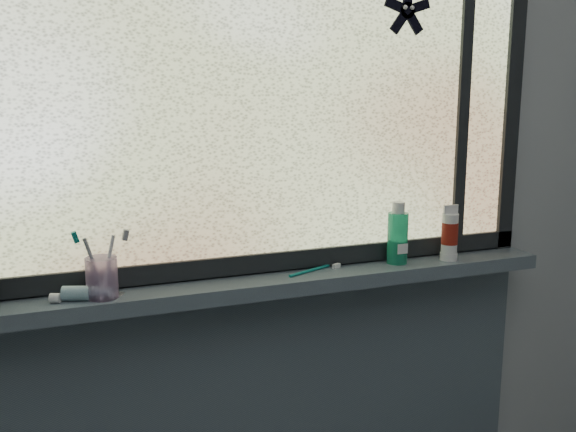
{
  "coord_description": "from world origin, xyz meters",
  "views": [
    {
      "loc": [
        -0.55,
        -0.31,
        1.51
      ],
      "look_at": [
        -0.03,
        1.05,
        1.22
      ],
      "focal_mm": 40.0,
      "sensor_mm": 36.0,
      "label": 1
    }
  ],
  "objects": [
    {
      "name": "toothbrush_lying",
      "position": [
        0.1,
        1.24,
        1.03
      ],
      "size": [
        0.18,
        0.09,
        0.01
      ],
      "primitive_type": null,
      "rotation": [
        0.0,
        0.0,
        0.4
      ],
      "color": "#0C736C",
      "rests_on": "windowsill"
    },
    {
      "name": "cream_tube",
      "position": [
        0.53,
        1.21,
        1.11
      ],
      "size": [
        0.05,
        0.05,
        0.12
      ],
      "primitive_type": "cylinder",
      "rotation": [
        0.0,
        0.0,
        0.17
      ],
      "color": "silver",
      "rests_on": "windowsill"
    },
    {
      "name": "frame_mullion",
      "position": [
        0.6,
        1.28,
        1.53
      ],
      "size": [
        0.03,
        0.03,
        1.0
      ],
      "primitive_type": "cube",
      "color": "black",
      "rests_on": "wall_back"
    },
    {
      "name": "mouthwash_bottle",
      "position": [
        0.37,
        1.23,
        1.11
      ],
      "size": [
        0.06,
        0.06,
        0.15
      ],
      "primitive_type": "cylinder",
      "rotation": [
        0.0,
        0.0,
        -0.0
      ],
      "color": "#21AF7D",
      "rests_on": "windowsill"
    },
    {
      "name": "toothpaste_tube",
      "position": [
        -0.48,
        1.21,
        1.04
      ],
      "size": [
        0.2,
        0.11,
        0.04
      ],
      "primitive_type": null,
      "rotation": [
        0.0,
        0.0,
        -0.4
      ],
      "color": "silver",
      "rests_on": "windowsill"
    },
    {
      "name": "frame_right",
      "position": [
        0.78,
        1.28,
        1.53
      ],
      "size": [
        0.05,
        0.03,
        1.1
      ],
      "primitive_type": "cube",
      "color": "black",
      "rests_on": "wall_back"
    },
    {
      "name": "frame_bottom",
      "position": [
        0.0,
        1.28,
        1.05
      ],
      "size": [
        1.6,
        0.03,
        0.05
      ],
      "primitive_type": "cube",
      "color": "black",
      "rests_on": "windowsill"
    },
    {
      "name": "toothbrush_cup",
      "position": [
        -0.44,
        1.21,
        1.07
      ],
      "size": [
        0.08,
        0.08,
        0.1
      ],
      "primitive_type": "cylinder",
      "rotation": [
        0.0,
        0.0,
        0.02
      ],
      "color": "#C9A0D4",
      "rests_on": "windowsill"
    },
    {
      "name": "windowsill",
      "position": [
        0.0,
        1.23,
        1.0
      ],
      "size": [
        1.62,
        0.14,
        0.04
      ],
      "primitive_type": "cube",
      "color": "#485660",
      "rests_on": "wall_back"
    },
    {
      "name": "starfish_sticker",
      "position": [
        0.4,
        1.27,
        1.72
      ],
      "size": [
        0.15,
        0.02,
        0.15
      ],
      "primitive_type": null,
      "color": "black",
      "rests_on": "window_pane"
    },
    {
      "name": "wall_back",
      "position": [
        0.0,
        1.3,
        1.25
      ],
      "size": [
        3.0,
        0.01,
        2.5
      ],
      "primitive_type": "cube",
      "color": "#9EA3A8",
      "rests_on": "ground"
    },
    {
      "name": "window_pane",
      "position": [
        0.0,
        1.28,
        1.53
      ],
      "size": [
        1.5,
        0.01,
        1.0
      ],
      "primitive_type": "cube",
      "color": "silver",
      "rests_on": "wall_back"
    }
  ]
}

